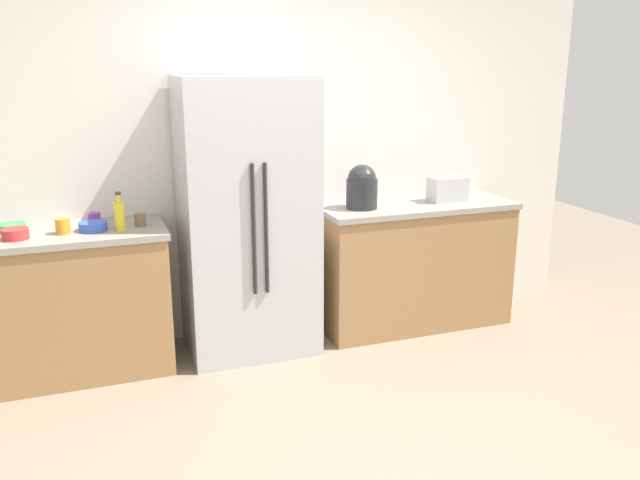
{
  "coord_description": "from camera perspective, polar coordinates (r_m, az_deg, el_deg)",
  "views": [
    {
      "loc": [
        -1.25,
        -2.73,
        1.96
      ],
      "look_at": [
        -0.1,
        0.45,
        1.03
      ],
      "focal_mm": 37.09,
      "sensor_mm": 36.0,
      "label": 1
    }
  ],
  "objects": [
    {
      "name": "cup_c",
      "position": [
        4.28,
        -21.32,
        1.12
      ],
      "size": [
        0.08,
        0.08,
        0.09
      ],
      "primitive_type": "cylinder",
      "color": "orange",
      "rests_on": "counter_left"
    },
    {
      "name": "refrigerator",
      "position": [
        4.44,
        -6.27,
        1.87
      ],
      "size": [
        0.86,
        0.64,
        1.86
      ],
      "color": "#B7BABF",
      "rests_on": "ground_plane"
    },
    {
      "name": "counter_right",
      "position": [
        5.03,
        8.0,
        -2.02
      ],
      "size": [
        1.45,
        0.61,
        0.94
      ],
      "color": "#9E7247",
      "rests_on": "ground_plane"
    },
    {
      "name": "bowl_b",
      "position": [
        4.27,
        -24.81,
        0.49
      ],
      "size": [
        0.15,
        0.15,
        0.06
      ],
      "primitive_type": "cylinder",
      "color": "red",
      "rests_on": "counter_left"
    },
    {
      "name": "bowl_a",
      "position": [
        4.47,
        -25.07,
        1.0
      ],
      "size": [
        0.17,
        0.17,
        0.05
      ],
      "primitive_type": "cylinder",
      "color": "green",
      "rests_on": "counter_left"
    },
    {
      "name": "counter_left",
      "position": [
        4.48,
        -20.82,
        -5.09
      ],
      "size": [
        1.24,
        0.61,
        0.94
      ],
      "color": "#9E7247",
      "rests_on": "ground_plane"
    },
    {
      "name": "rice_cooker",
      "position": [
        4.66,
        3.63,
        4.58
      ],
      "size": [
        0.22,
        0.22,
        0.31
      ],
      "color": "#262628",
      "rests_on": "counter_right"
    },
    {
      "name": "kitchen_back_panel",
      "position": [
        4.77,
        -4.72,
        8.84
      ],
      "size": [
        5.07,
        0.1,
        2.84
      ],
      "primitive_type": "cube",
      "color": "silver",
      "rests_on": "ground_plane"
    },
    {
      "name": "bowl_c",
      "position": [
        4.3,
        -18.99,
        1.13
      ],
      "size": [
        0.17,
        0.17,
        0.05
      ],
      "primitive_type": "cylinder",
      "color": "blue",
      "rests_on": "counter_left"
    },
    {
      "name": "cup_b",
      "position": [
        4.32,
        -15.26,
        1.7
      ],
      "size": [
        0.07,
        0.07,
        0.08
      ],
      "primitive_type": "cylinder",
      "color": "brown",
      "rests_on": "counter_left"
    },
    {
      "name": "toaster",
      "position": [
        5.0,
        10.94,
        4.35
      ],
      "size": [
        0.27,
        0.16,
        0.18
      ],
      "primitive_type": "cube",
      "color": "silver",
      "rests_on": "counter_right"
    },
    {
      "name": "bottle_a",
      "position": [
        4.23,
        -16.9,
        2.05
      ],
      "size": [
        0.07,
        0.07,
        0.24
      ],
      "color": "yellow",
      "rests_on": "counter_left"
    },
    {
      "name": "cup_a",
      "position": [
        4.44,
        -18.88,
        1.76
      ],
      "size": [
        0.08,
        0.08,
        0.08
      ],
      "primitive_type": "cylinder",
      "color": "purple",
      "rests_on": "counter_left"
    },
    {
      "name": "ground_plane",
      "position": [
        3.59,
        4.09,
        -17.83
      ],
      "size": [
        10.15,
        10.15,
        0.0
      ],
      "primitive_type": "plane",
      "color": "gray"
    }
  ]
}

